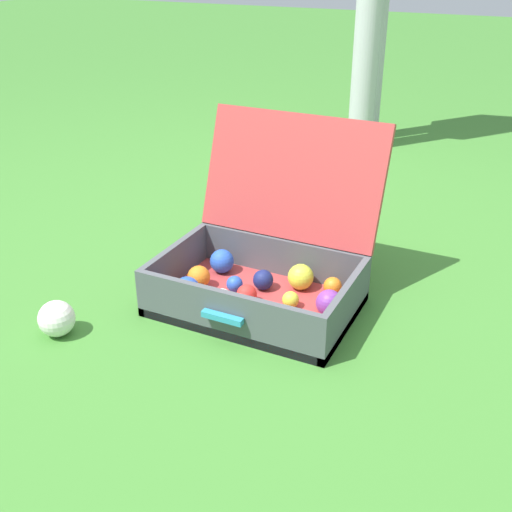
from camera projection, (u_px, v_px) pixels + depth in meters
ground_plane at (235, 291)px, 1.80m from camera, size 16.00×16.00×0.00m
open_suitcase at (265, 264)px, 1.72m from camera, size 0.53×0.51×0.47m
stray_ball_on_grass at (57, 319)px, 1.58m from camera, size 0.09×0.09×0.09m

